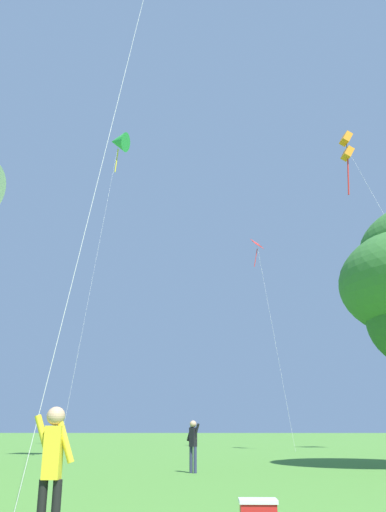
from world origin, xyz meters
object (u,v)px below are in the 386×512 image
(kite_orange_box, at_px, (347,148))
(person_in_blue_jacket, at_px, (52,463))
(person_foreground_watcher, at_px, (193,441))
(kite_green_small, at_px, (119,142))
(kite_red_high, at_px, (258,255))

(kite_orange_box, relative_size, person_in_blue_jacket, 12.32)
(kite_orange_box, distance_m, person_foreground_watcher, 26.03)
(person_in_blue_jacket, bearing_deg, person_foreground_watcher, 83.39)
(person_foreground_watcher, bearing_deg, person_in_blue_jacket, -96.61)
(kite_green_small, xyz_separation_m, kite_red_high, (12.40, -0.10, -11.08))
(kite_red_high, bearing_deg, person_in_blue_jacket, -100.37)
(person_in_blue_jacket, bearing_deg, kite_orange_box, 65.16)
(person_foreground_watcher, bearing_deg, kite_red_high, 77.51)
(kite_orange_box, xyz_separation_m, person_foreground_watcher, (-10.68, -13.52, -19.52))
(kite_green_small, bearing_deg, person_in_blue_jacket, -80.30)
(kite_red_high, bearing_deg, kite_orange_box, -56.65)
(person_in_blue_jacket, xyz_separation_m, person_foreground_watcher, (1.48, 12.73, 0.00))
(kite_green_small, distance_m, person_in_blue_jacket, 43.80)
(kite_orange_box, relative_size, kite_red_high, 1.29)
(kite_red_high, height_order, person_foreground_watcher, kite_red_high)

